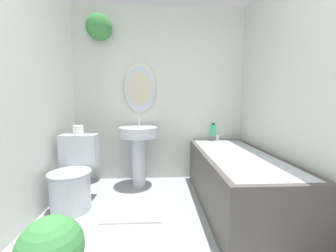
{
  "coord_description": "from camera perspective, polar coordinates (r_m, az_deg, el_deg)",
  "views": [
    {
      "loc": [
        -0.02,
        -0.51,
        1.1
      ],
      "look_at": [
        0.08,
        1.49,
        0.87
      ],
      "focal_mm": 22.0,
      "sensor_mm": 36.0,
      "label": 1
    }
  ],
  "objects": [
    {
      "name": "wall_left",
      "position": [
        2.09,
        -37.88,
        7.98
      ],
      "size": [
        0.06,
        2.53,
        2.4
      ],
      "color": "silver",
      "rests_on": "ground_plane"
    },
    {
      "name": "shampoo_bottle",
      "position": [
        2.91,
        12.42,
        -1.02
      ],
      "size": [
        0.08,
        0.08,
        0.17
      ],
      "color": "#38B275",
      "rests_on": "bathtub"
    },
    {
      "name": "bath_mat",
      "position": [
        2.23,
        -9.76,
        -22.71
      ],
      "size": [
        0.57,
        0.35,
        0.02
      ],
      "color": "silver",
      "rests_on": "ground_plane"
    },
    {
      "name": "wall_back",
      "position": [
        2.94,
        -3.92,
        10.12
      ],
      "size": [
        2.48,
        0.33,
        2.4
      ],
      "color": "silver",
      "rests_on": "ground_plane"
    },
    {
      "name": "toilet_paper_roll",
      "position": [
        2.5,
        -23.59,
        -1.04
      ],
      "size": [
        0.11,
        0.11,
        0.1
      ],
      "color": "white",
      "rests_on": "toilet"
    },
    {
      "name": "bathtub",
      "position": [
        2.34,
        18.41,
        -13.83
      ],
      "size": [
        0.72,
        1.64,
        0.65
      ],
      "color": "#4C4742",
      "rests_on": "ground_plane"
    },
    {
      "name": "wall_right",
      "position": [
        2.11,
        33.28,
        8.26
      ],
      "size": [
        0.06,
        2.53,
        2.4
      ],
      "color": "silver",
      "rests_on": "ground_plane"
    },
    {
      "name": "toilet",
      "position": [
        2.43,
        -24.76,
        -13.08
      ],
      "size": [
        0.41,
        0.57,
        0.74
      ],
      "color": "silver",
      "rests_on": "ground_plane"
    },
    {
      "name": "pedestal_sink",
      "position": [
        2.7,
        -8.16,
        -4.86
      ],
      "size": [
        0.49,
        0.49,
        0.88
      ],
      "color": "silver",
      "rests_on": "ground_plane"
    }
  ]
}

